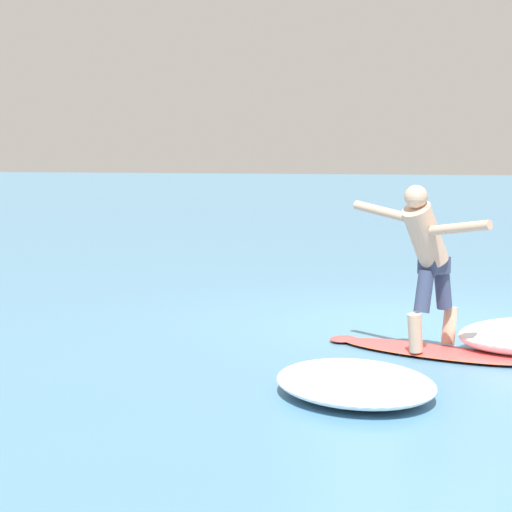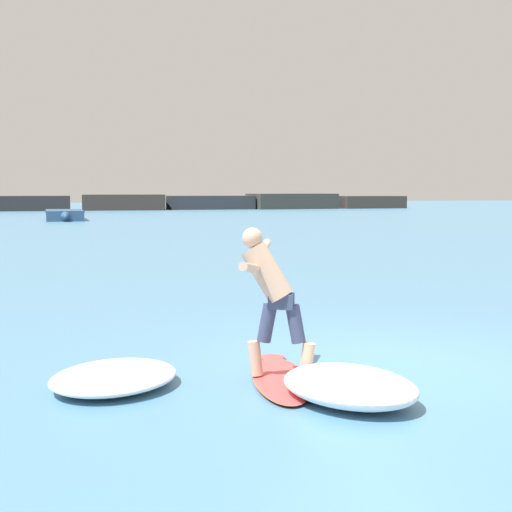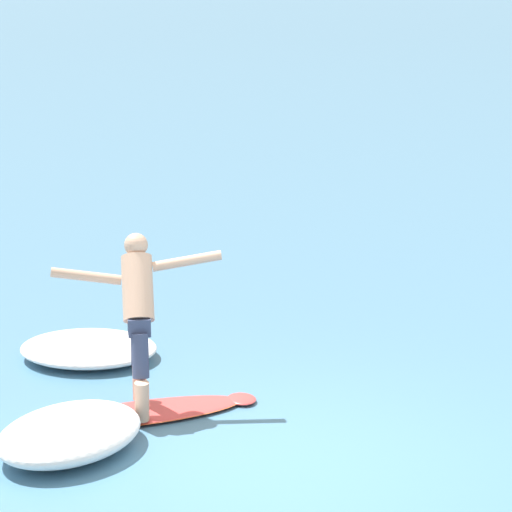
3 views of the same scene
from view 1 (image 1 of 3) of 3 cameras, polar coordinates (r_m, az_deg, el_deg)
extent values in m
plane|color=teal|center=(9.96, 10.99, -4.50)|extent=(200.00, 200.00, 0.00)
ellipsoid|color=#D74543|center=(8.49, 11.66, -6.21)|extent=(0.96, 1.99, 0.06)
ellipsoid|color=#D74543|center=(8.90, 5.85, -5.52)|extent=(0.37, 0.33, 0.05)
ellipsoid|color=#DB5B2D|center=(8.49, 11.66, -6.21)|extent=(0.98, 2.00, 0.03)
cone|color=black|center=(8.25, 16.71, -7.38)|extent=(0.06, 0.06, 0.14)
cone|color=black|center=(8.44, 16.17, -7.06)|extent=(0.06, 0.06, 0.14)
cone|color=black|center=(8.14, 15.46, -7.53)|extent=(0.06, 0.06, 0.14)
cylinder|color=tan|center=(8.23, 10.57, -5.06)|extent=(0.21, 0.19, 0.38)
cylinder|color=#343D5C|center=(8.26, 11.14, -2.33)|extent=(0.26, 0.23, 0.42)
cylinder|color=tan|center=(8.67, 12.77, -4.53)|extent=(0.21, 0.19, 0.38)
cylinder|color=#343D5C|center=(8.50, 12.36, -2.11)|extent=(0.26, 0.23, 0.42)
cube|color=#343D5C|center=(8.35, 11.79, -0.60)|extent=(0.32, 0.29, 0.16)
cylinder|color=tan|center=(8.20, 11.21, 1.37)|extent=(0.61, 0.49, 0.66)
sphere|color=tan|center=(8.05, 10.62, 3.90)|extent=(0.22, 0.22, 0.22)
cylinder|color=tan|center=(7.84, 13.44, 1.84)|extent=(0.38, 0.62, 0.20)
cylinder|color=tan|center=(8.37, 8.29, 2.99)|extent=(0.36, 0.62, 0.19)
ellipsoid|color=white|center=(6.91, 6.62, -8.37)|extent=(1.86, 1.87, 0.22)
camera|label=2|loc=(8.02, 66.11, 3.88)|focal=50.00mm
camera|label=3|loc=(17.83, 33.46, 12.59)|focal=85.00mm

